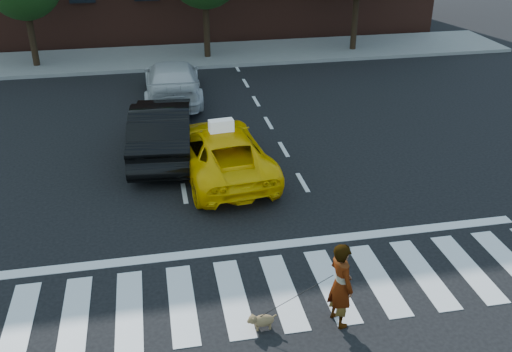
% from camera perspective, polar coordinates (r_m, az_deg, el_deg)
% --- Properties ---
extents(ground, '(120.00, 120.00, 0.00)m').
position_cam_1_polar(ground, '(11.57, 2.71, -11.42)').
color(ground, black).
rests_on(ground, ground).
extents(crosswalk, '(13.00, 2.40, 0.01)m').
position_cam_1_polar(crosswalk, '(11.57, 2.71, -11.39)').
color(crosswalk, silver).
rests_on(crosswalk, ground).
extents(stop_line, '(12.00, 0.30, 0.01)m').
position_cam_1_polar(stop_line, '(12.82, 1.04, -7.02)').
color(stop_line, silver).
rests_on(stop_line, ground).
extents(sidewalk_far, '(30.00, 4.00, 0.15)m').
position_cam_1_polar(sidewalk_far, '(27.31, -6.04, 11.89)').
color(sidewalk_far, slate).
rests_on(sidewalk_far, ground).
extents(taxi, '(2.73, 5.04, 1.34)m').
position_cam_1_polar(taxi, '(15.70, -3.52, 2.51)').
color(taxi, '#FDC405').
rests_on(taxi, ground).
extents(black_sedan, '(2.11, 4.98, 1.60)m').
position_cam_1_polar(black_sedan, '(17.02, -9.38, 4.67)').
color(black_sedan, black).
rests_on(black_sedan, ground).
extents(white_suv, '(2.20, 5.08, 1.46)m').
position_cam_1_polar(white_suv, '(21.56, -8.36, 9.40)').
color(white_suv, silver).
rests_on(white_suv, ground).
extents(woman, '(0.54, 0.70, 1.71)m').
position_cam_1_polar(woman, '(10.45, 8.47, -10.67)').
color(woman, '#999999').
rests_on(woman, ground).
extents(dog, '(0.55, 0.21, 0.32)m').
position_cam_1_polar(dog, '(10.62, 0.51, -14.25)').
color(dog, olive).
rests_on(dog, ground).
extents(taxi_sign, '(0.68, 0.35, 0.32)m').
position_cam_1_polar(taxi_sign, '(15.19, -3.50, 5.05)').
color(taxi_sign, white).
rests_on(taxi_sign, taxi).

